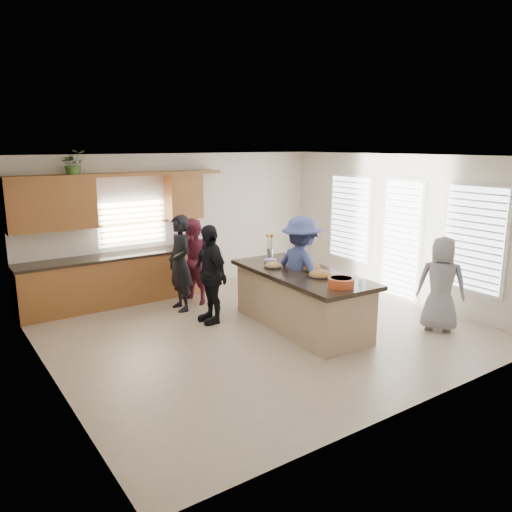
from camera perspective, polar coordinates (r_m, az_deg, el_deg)
floor at (r=8.28m, az=0.69°, el=-8.42°), size 6.50×6.50×0.00m
room_shell at (r=7.80m, az=0.73°, el=4.72°), size 6.52×6.02×2.81m
back_cabinetry at (r=9.75m, az=-15.82°, el=-0.07°), size 4.08×0.66×2.46m
right_wall_glazing at (r=9.99m, az=16.47°, el=2.71°), size 0.06×4.00×2.25m
island at (r=8.30m, az=5.15°, el=-5.11°), size 1.30×2.76×0.95m
platter_front at (r=7.88m, az=7.36°, el=-2.16°), size 0.40×0.40×0.16m
platter_mid at (r=8.34m, az=6.07°, el=-1.29°), size 0.42×0.42×0.17m
platter_back at (r=8.41m, az=2.00°, el=-1.12°), size 0.32×0.32×0.13m
salad_bowl at (r=7.36m, az=9.71°, el=-2.92°), size 0.38×0.38×0.14m
clear_cup at (r=7.52m, az=11.87°, el=-2.91°), size 0.07×0.07×0.09m
plate_stack at (r=8.81m, az=1.66°, el=-0.50°), size 0.22×0.22×0.05m
flower_vase at (r=9.15m, az=1.62°, el=1.29°), size 0.14×0.14×0.42m
potted_plant at (r=9.44m, az=-20.12°, el=9.86°), size 0.44×0.39×0.48m
woman_left_back at (r=9.11m, az=-8.68°, el=-0.83°), size 0.44×0.65×1.75m
woman_left_mid at (r=9.45m, az=-7.12°, el=-0.67°), size 0.81×0.93×1.63m
woman_left_front at (r=8.43m, az=-5.28°, el=-2.07°), size 0.44×1.00×1.69m
woman_right_back at (r=8.41m, az=5.21°, el=-1.63°), size 0.77×1.23×1.82m
woman_right_front at (r=8.60m, az=20.41°, el=-3.00°), size 0.85×0.90×1.55m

